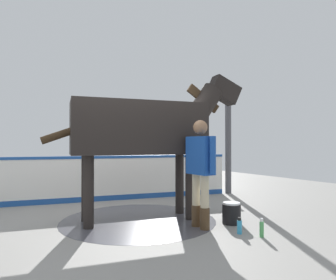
# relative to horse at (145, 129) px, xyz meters

# --- Properties ---
(ground_plane) EXTENTS (16.00, 16.00, 0.02)m
(ground_plane) POSITION_rel_horse_xyz_m (0.49, -0.18, -1.58)
(ground_plane) COLOR gray
(wet_patch) EXTENTS (2.65, 2.65, 0.00)m
(wet_patch) POSITION_rel_horse_xyz_m (0.11, -0.02, -1.57)
(wet_patch) COLOR #4C4C54
(wet_patch) RESTS_ON ground
(barrier_wall) EXTENTS (5.40, 1.19, 1.04)m
(barrier_wall) POSITION_rel_horse_xyz_m (-0.29, -1.96, -1.09)
(barrier_wall) COLOR white
(barrier_wall) RESTS_ON ground
(roof_post_near) EXTENTS (0.16, 0.16, 2.95)m
(roof_post_near) POSITION_rel_horse_xyz_m (-3.15, -1.34, -0.10)
(roof_post_near) COLOR #4C4C51
(roof_post_near) RESTS_ON ground
(horse) EXTENTS (3.54, 1.32, 2.61)m
(horse) POSITION_rel_horse_xyz_m (0.00, 0.00, 0.00)
(horse) COLOR black
(horse) RESTS_ON ground
(handler) EXTENTS (0.23, 0.68, 1.69)m
(handler) POSITION_rel_horse_xyz_m (-0.51, 0.92, -0.60)
(handler) COLOR #47331E
(handler) RESTS_ON ground
(wash_bucket) EXTENTS (0.30, 0.30, 0.35)m
(wash_bucket) POSITION_rel_horse_xyz_m (-1.09, 0.99, -1.40)
(wash_bucket) COLOR black
(wash_bucket) RESTS_ON ground
(bottle_shampoo) EXTENTS (0.07, 0.07, 0.24)m
(bottle_shampoo) POSITION_rel_horse_xyz_m (-0.80, 1.47, -1.46)
(bottle_shampoo) COLOR #3399CC
(bottle_shampoo) RESTS_ON ground
(bottle_spray) EXTENTS (0.06, 0.06, 0.27)m
(bottle_spray) POSITION_rel_horse_xyz_m (-0.95, 1.74, -1.45)
(bottle_spray) COLOR #4CA559
(bottle_spray) RESTS_ON ground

